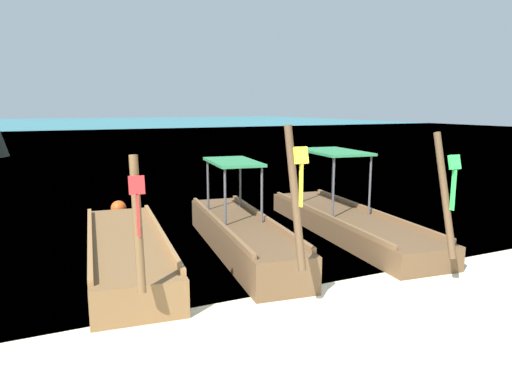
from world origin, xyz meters
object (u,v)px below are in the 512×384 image
object	(u,v)px
longtail_boat_red_ribbon	(127,252)
longtail_boat_yellow_ribbon	(242,234)
mooring_buoy_near	(119,208)
longtail_boat_green_ribbon	(347,221)

from	to	relation	value
longtail_boat_red_ribbon	longtail_boat_yellow_ribbon	size ratio (longest dim) A/B	0.96
longtail_boat_yellow_ribbon	mooring_buoy_near	bearing A→B (deg)	111.65
longtail_boat_red_ribbon	mooring_buoy_near	bearing A→B (deg)	82.89
mooring_buoy_near	longtail_boat_green_ribbon	bearing A→B (deg)	-42.58
longtail_boat_green_ribbon	mooring_buoy_near	world-z (taller)	longtail_boat_green_ribbon
longtail_boat_red_ribbon	longtail_boat_green_ribbon	xyz separation A→B (m)	(5.16, 0.19, 0.01)
longtail_boat_yellow_ribbon	longtail_boat_green_ribbon	size ratio (longest dim) A/B	0.87
longtail_boat_red_ribbon	longtail_boat_green_ribbon	bearing A→B (deg)	2.09
longtail_boat_red_ribbon	mooring_buoy_near	world-z (taller)	longtail_boat_red_ribbon
longtail_boat_red_ribbon	longtail_boat_green_ribbon	world-z (taller)	longtail_boat_green_ribbon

